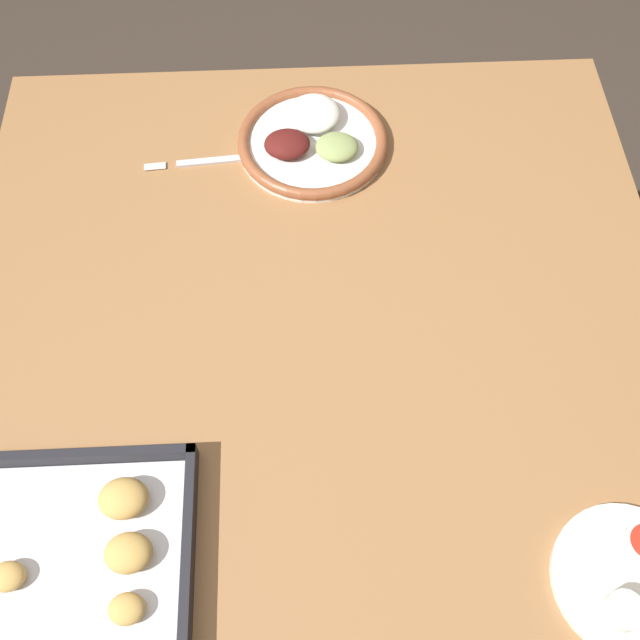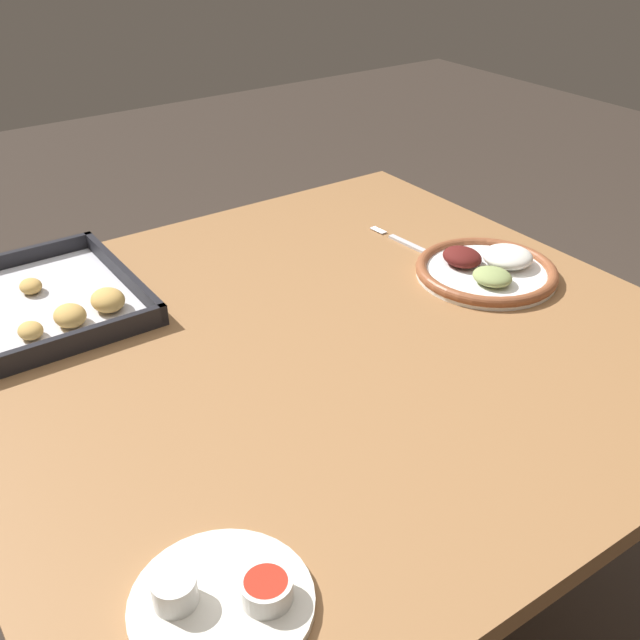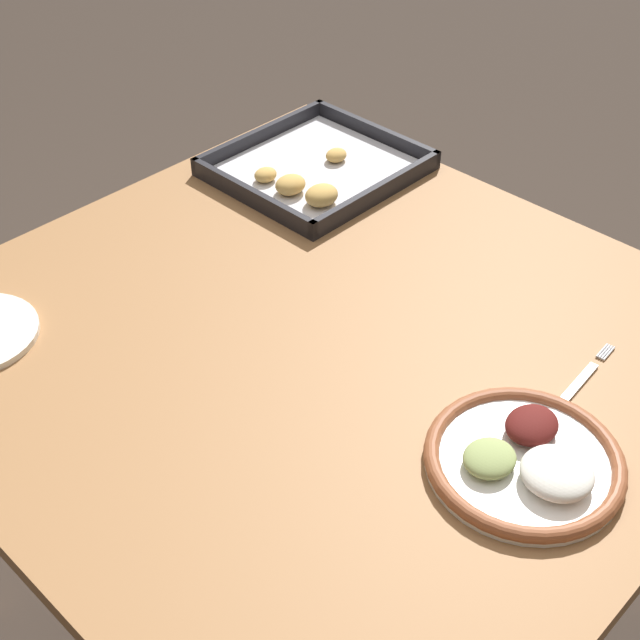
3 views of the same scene
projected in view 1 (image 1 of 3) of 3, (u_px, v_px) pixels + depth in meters
The scene contains 6 objects.
ground_plane at pixel (319, 493), 1.71m from camera, with size 8.00×8.00×0.00m, color #382D26.
dining_table at pixel (319, 364), 1.15m from camera, with size 1.04×1.09×0.75m.
dinner_plate at pixel (312, 139), 1.23m from camera, with size 0.25×0.25×0.04m.
fork at pixel (218, 160), 1.22m from camera, with size 0.22×0.03×0.00m.
saucer_plate at pixel (630, 578), 0.88m from camera, with size 0.18×0.18×0.04m.
baking_tray at pixel (60, 575), 0.88m from camera, with size 0.34×0.31×0.04m.
Camera 1 is at (0.02, 0.53, 1.68)m, focal length 42.00 mm.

